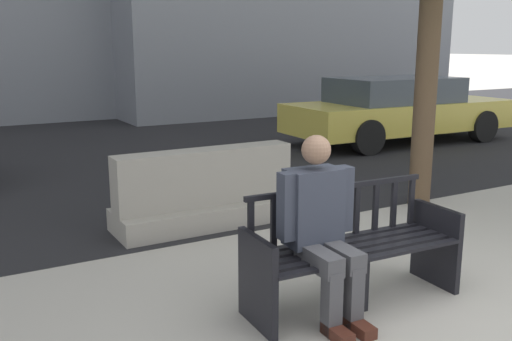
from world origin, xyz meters
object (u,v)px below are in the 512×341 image
jersey_barrier_centre (206,194)px  car_taxi_near (399,109)px  seated_person (321,224)px  street_bench (352,253)px

jersey_barrier_centre → car_taxi_near: size_ratio=0.42×
seated_person → car_taxi_near: 7.95m
jersey_barrier_centre → car_taxi_near: bearing=28.3°
street_bench → jersey_barrier_centre: size_ratio=0.85×
seated_person → jersey_barrier_centre: bearing=85.7°
car_taxi_near → jersey_barrier_centre: bearing=-151.7°
seated_person → street_bench: bearing=7.3°
street_bench → car_taxi_near: 7.68m
street_bench → seated_person: (-0.33, -0.04, 0.29)m
jersey_barrier_centre → seated_person: bearing=-94.3°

